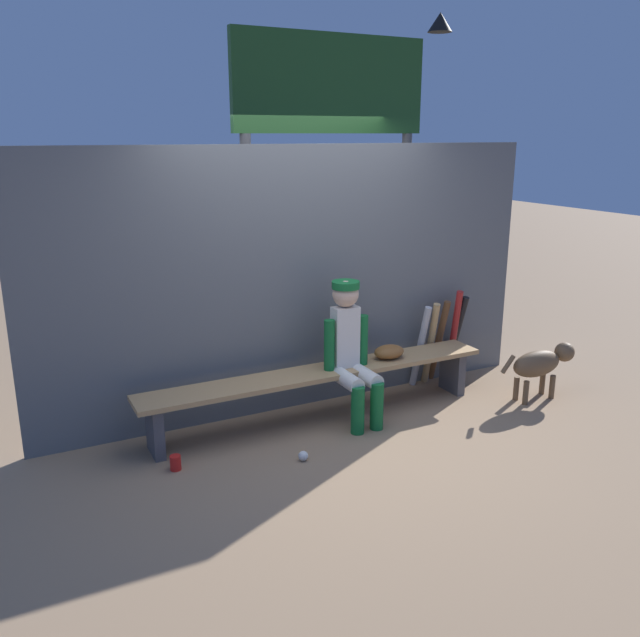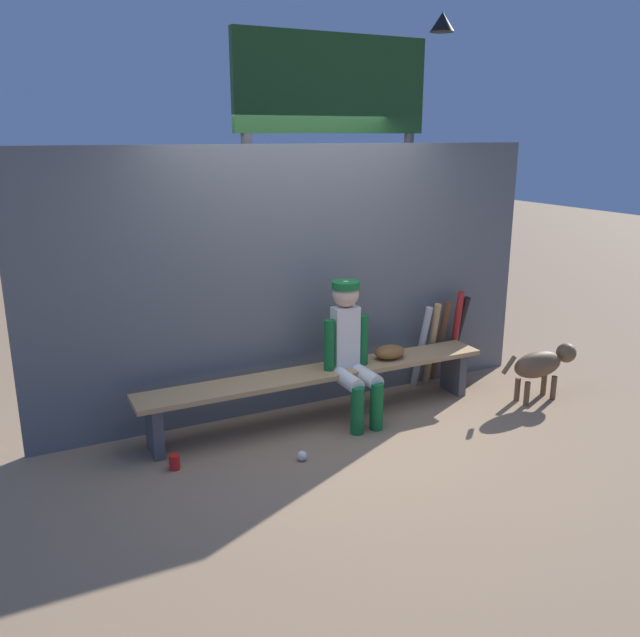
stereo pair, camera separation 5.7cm
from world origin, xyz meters
name	(u,v)px [view 1 (the left image)]	position (x,y,z in m)	size (l,w,h in m)	color
ground_plane	(320,419)	(0.00, 0.00, 0.00)	(30.00, 30.00, 0.00)	#937556
chainlink_fence	(301,281)	(0.00, 0.36, 1.13)	(4.59, 0.03, 2.26)	#595E63
dugout_bench	(320,380)	(0.00, 0.00, 0.35)	(3.08, 0.36, 0.44)	tan
player_seated	(351,347)	(0.24, -0.11, 0.64)	(0.41, 0.55, 1.18)	silver
baseball_glove	(389,352)	(0.68, 0.00, 0.50)	(0.28, 0.20, 0.12)	brown
bat_aluminum_silver	(420,347)	(1.18, 0.22, 0.41)	(0.06, 0.06, 0.82)	#B7B7BC
bat_wood_tan	(431,344)	(1.30, 0.23, 0.42)	(0.06, 0.06, 0.84)	tan
bat_wood_dark	(439,341)	(1.43, 0.28, 0.41)	(0.06, 0.06, 0.83)	brown
bat_aluminum_red	(454,335)	(1.58, 0.25, 0.46)	(0.06, 0.06, 0.92)	#B22323
bat_aluminum_black	(455,337)	(1.62, 0.27, 0.43)	(0.06, 0.06, 0.86)	black
baseball	(303,456)	(-0.45, -0.60, 0.04)	(0.07, 0.07, 0.07)	white
cup_on_ground	(175,463)	(-1.33, -0.31, 0.06)	(0.08, 0.08, 0.11)	red
cup_on_bench	(356,356)	(0.37, 0.03, 0.49)	(0.08, 0.08, 0.11)	red
scoreboard	(337,123)	(0.75, 1.12, 2.43)	(2.25, 0.27, 3.47)	#3F3F42
dog	(541,363)	(2.00, -0.50, 0.34)	(0.84, 0.20, 0.49)	brown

